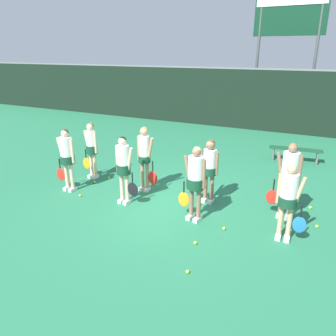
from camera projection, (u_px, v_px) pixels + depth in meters
ground_plane at (170, 202)px, 8.41m from camera, size 140.00×140.00×0.00m
fence_windscreen at (255, 100)px, 15.59m from camera, size 60.00×0.08×2.92m
scoreboard at (289, 30)px, 15.35m from camera, size 3.26×0.15×5.94m
bench_courtside at (296, 150)px, 11.36m from camera, size 1.77×0.54×0.47m
player_0 at (67, 155)px, 8.81m from camera, size 0.68×0.39×1.73m
player_1 at (124, 165)px, 8.06m from camera, size 0.64×0.35×1.73m
player_2 at (195, 178)px, 7.21m from camera, size 0.67×0.41×1.74m
player_3 at (289, 196)px, 6.46m from camera, size 0.64×0.36×1.65m
player_4 at (91, 146)px, 9.72m from camera, size 0.61×0.33×1.70m
player_5 at (145, 154)px, 8.78m from camera, size 0.61×0.33×1.80m
player_6 at (209, 166)px, 8.12m from camera, size 0.65×0.36×1.65m
player_7 at (289, 174)px, 7.31m from camera, size 0.70×0.41×1.79m
tennis_ball_0 at (195, 243)px, 6.57m from camera, size 0.07×0.07×0.07m
tennis_ball_1 at (297, 201)px, 8.38m from camera, size 0.07×0.07×0.07m
tennis_ball_2 at (94, 182)px, 9.62m from camera, size 0.07×0.07×0.07m
tennis_ball_3 at (224, 228)px, 7.10m from camera, size 0.07×0.07×0.07m
tennis_ball_4 at (310, 207)px, 8.05m from camera, size 0.07×0.07×0.07m
tennis_ball_5 at (187, 272)px, 5.72m from camera, size 0.06×0.06×0.06m
tennis_ball_6 at (109, 178)px, 9.94m from camera, size 0.06×0.06×0.06m
tennis_ball_7 at (80, 195)px, 8.72m from camera, size 0.07×0.07×0.07m
tennis_ball_8 at (317, 226)px, 7.19m from camera, size 0.07×0.07×0.07m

